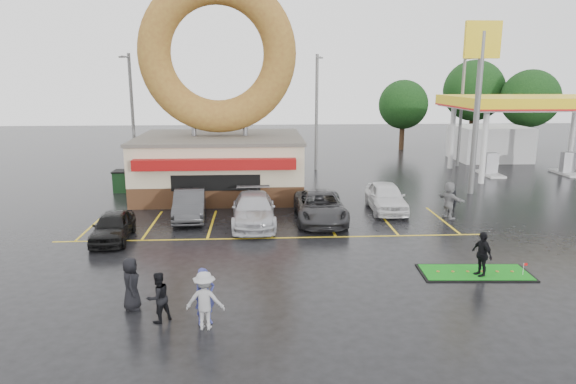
{
  "coord_description": "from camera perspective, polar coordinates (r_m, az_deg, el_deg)",
  "views": [
    {
      "loc": [
        -0.56,
        -19.41,
        7.39
      ],
      "look_at": [
        0.75,
        3.37,
        2.2
      ],
      "focal_mm": 32.0,
      "sensor_mm": 36.0,
      "label": 1
    }
  ],
  "objects": [
    {
      "name": "ground",
      "position": [
        20.78,
        -1.55,
        -8.03
      ],
      "size": [
        120.0,
        120.0,
        0.0
      ],
      "primitive_type": "plane",
      "color": "black",
      "rests_on": "ground"
    },
    {
      "name": "donut_shop",
      "position": [
        32.61,
        -7.63,
        7.56
      ],
      "size": [
        10.2,
        8.7,
        13.5
      ],
      "color": "#472B19",
      "rests_on": "ground"
    },
    {
      "name": "gas_station",
      "position": [
        45.44,
        23.83,
        7.08
      ],
      "size": [
        12.3,
        13.65,
        5.9
      ],
      "color": "silver",
      "rests_on": "ground"
    },
    {
      "name": "shell_sign",
      "position": [
        34.21,
        20.53,
        12.0
      ],
      "size": [
        2.2,
        0.36,
        10.6
      ],
      "color": "slate",
      "rests_on": "ground"
    },
    {
      "name": "streetlight_left",
      "position": [
        40.53,
        -16.94,
        8.58
      ],
      "size": [
        0.4,
        2.21,
        9.0
      ],
      "color": "slate",
      "rests_on": "ground"
    },
    {
      "name": "streetlight_mid",
      "position": [
        40.67,
        3.2,
        9.12
      ],
      "size": [
        0.4,
        2.21,
        9.0
      ],
      "color": "slate",
      "rests_on": "ground"
    },
    {
      "name": "streetlight_right",
      "position": [
        44.6,
        18.75,
        8.8
      ],
      "size": [
        0.4,
        2.21,
        9.0
      ],
      "color": "slate",
      "rests_on": "ground"
    },
    {
      "name": "tree_far_a",
      "position": [
        56.14,
        25.32,
        9.36
      ],
      "size": [
        5.6,
        5.6,
        8.0
      ],
      "color": "#332114",
      "rests_on": "ground"
    },
    {
      "name": "tree_far_c",
      "position": [
        58.0,
        19.96,
        10.53
      ],
      "size": [
        6.3,
        6.3,
        9.0
      ],
      "color": "#332114",
      "rests_on": "ground"
    },
    {
      "name": "tree_far_d",
      "position": [
        53.51,
        12.69,
        9.45
      ],
      "size": [
        4.9,
        4.9,
        7.0
      ],
      "color": "#332114",
      "rests_on": "ground"
    },
    {
      "name": "car_black",
      "position": [
        24.81,
        -18.88,
        -3.63
      ],
      "size": [
        1.75,
        3.96,
        1.33
      ],
      "primitive_type": "imported",
      "rotation": [
        0.0,
        0.0,
        0.05
      ],
      "color": "black",
      "rests_on": "ground"
    },
    {
      "name": "car_dgrey",
      "position": [
        27.53,
        -10.88,
        -1.38
      ],
      "size": [
        1.93,
        4.65,
        1.5
      ],
      "primitive_type": "imported",
      "rotation": [
        0.0,
        0.0,
        0.08
      ],
      "color": "#303033",
      "rests_on": "ground"
    },
    {
      "name": "car_silver",
      "position": [
        26.0,
        -3.84,
        -1.97
      ],
      "size": [
        2.23,
        5.33,
        1.54
      ],
      "primitive_type": "imported",
      "rotation": [
        0.0,
        0.0,
        0.02
      ],
      "color": "#B4B4BA",
      "rests_on": "ground"
    },
    {
      "name": "car_grey",
      "position": [
        26.62,
        3.58,
        -1.66
      ],
      "size": [
        2.55,
        5.43,
        1.5
      ],
      "primitive_type": "imported",
      "rotation": [
        0.0,
        0.0,
        -0.01
      ],
      "color": "#2B2A2D",
      "rests_on": "ground"
    },
    {
      "name": "car_white",
      "position": [
        29.06,
        10.83,
        -0.54
      ],
      "size": [
        2.04,
        4.71,
        1.58
      ],
      "primitive_type": "imported",
      "rotation": [
        0.0,
        0.0,
        -0.04
      ],
      "color": "silver",
      "rests_on": "ground"
    },
    {
      "name": "person_blue",
      "position": [
        15.99,
        -9.23,
        -11.37
      ],
      "size": [
        0.77,
        0.69,
        1.77
      ],
      "primitive_type": "imported",
      "rotation": [
        0.0,
        0.0,
        0.52
      ],
      "color": "navy",
      "rests_on": "ground"
    },
    {
      "name": "person_blackjkt",
      "position": [
        16.45,
        -14.21,
        -11.27
      ],
      "size": [
        0.97,
        0.96,
        1.58
      ],
      "primitive_type": "imported",
      "rotation": [
        0.0,
        0.0,
        3.86
      ],
      "color": "black",
      "rests_on": "ground"
    },
    {
      "name": "person_hoodie",
      "position": [
        15.7,
        -9.22,
        -11.81
      ],
      "size": [
        1.22,
        0.78,
        1.79
      ],
      "primitive_type": "imported",
      "rotation": [
        0.0,
        0.0,
        3.04
      ],
      "color": "#979699",
      "rests_on": "ground"
    },
    {
      "name": "person_bystander",
      "position": [
        17.46,
        -17.03,
        -9.71
      ],
      "size": [
        0.69,
        0.94,
        1.74
      ],
      "primitive_type": "imported",
      "rotation": [
        0.0,
        0.0,
        1.75
      ],
      "color": "black",
      "rests_on": "ground"
    },
    {
      "name": "person_cameraman",
      "position": [
        20.6,
        20.73,
        -6.49
      ],
      "size": [
        0.68,
        1.1,
        1.75
      ],
      "primitive_type": "imported",
      "rotation": [
        0.0,
        0.0,
        -1.31
      ],
      "color": "black",
      "rests_on": "ground"
    },
    {
      "name": "person_walker_near",
      "position": [
        28.36,
        17.48,
        -0.87
      ],
      "size": [
        1.28,
        1.88,
        1.95
      ],
      "primitive_type": "imported",
      "rotation": [
        0.0,
        0.0,
        2.01
      ],
      "color": "gray",
      "rests_on": "ground"
    },
    {
      "name": "person_walker_far",
      "position": [
        29.85,
        17.75,
        -0.64
      ],
      "size": [
        0.56,
        0.37,
        1.52
      ],
      "primitive_type": "imported",
      "rotation": [
        0.0,
        0.0,
        3.14
      ],
      "color": "black",
      "rests_on": "ground"
    },
    {
      "name": "dumpster",
      "position": [
        34.99,
        -17.26,
        1.12
      ],
      "size": [
        1.81,
        1.22,
        1.3
      ],
      "primitive_type": "cube",
      "rotation": [
        0.0,
        0.0,
        -0.01
      ],
      "color": "#163A1A",
      "rests_on": "ground"
    },
    {
      "name": "putting_green",
      "position": [
        21.1,
        20.05,
        -8.41
      ],
      "size": [
        4.26,
        2.03,
        0.52
      ],
      "color": "black",
      "rests_on": "ground"
    }
  ]
}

